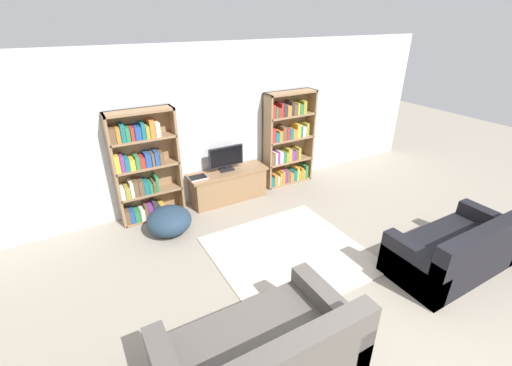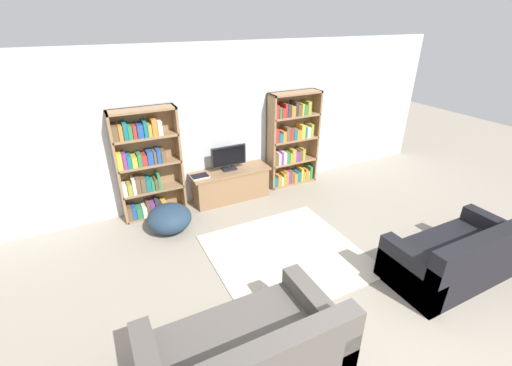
{
  "view_description": "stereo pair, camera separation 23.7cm",
  "coord_description": "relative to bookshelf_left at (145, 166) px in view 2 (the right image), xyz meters",
  "views": [
    {
      "loc": [
        -2.28,
        -0.94,
        2.96
      ],
      "look_at": [
        -0.02,
        3.04,
        0.7
      ],
      "focal_mm": 24.0,
      "sensor_mm": 36.0,
      "label": 1
    },
    {
      "loc": [
        -2.07,
        -1.05,
        2.96
      ],
      "look_at": [
        -0.02,
        3.04,
        0.7
      ],
      "focal_mm": 24.0,
      "sensor_mm": 36.0,
      "label": 2
    }
  ],
  "objects": [
    {
      "name": "couch_left_sectional",
      "position": [
        0.16,
        -3.31,
        -0.57
      ],
      "size": [
        1.71,
        0.99,
        0.86
      ],
      "color": "#56514C",
      "rests_on": "ground_plane"
    },
    {
      "name": "area_rug",
      "position": [
        1.41,
        -1.92,
        -0.85
      ],
      "size": [
        1.96,
        1.91,
        0.02
      ],
      "color": "beige",
      "rests_on": "ground_plane"
    },
    {
      "name": "television",
      "position": [
        1.36,
        -0.06,
        -0.09
      ],
      "size": [
        0.62,
        0.16,
        0.43
      ],
      "color": "black",
      "rests_on": "tv_stand"
    },
    {
      "name": "wall_back",
      "position": [
        1.42,
        0.18,
        0.44
      ],
      "size": [
        8.8,
        0.06,
        2.6
      ],
      "color": "silver",
      "rests_on": "ground_plane"
    },
    {
      "name": "beanbag_ottoman",
      "position": [
        0.15,
        -0.6,
        -0.65
      ],
      "size": [
        0.66,
        0.66,
        0.41
      ],
      "primitive_type": "ellipsoid",
      "color": "#23384C",
      "rests_on": "ground_plane"
    },
    {
      "name": "bookshelf_left",
      "position": [
        0.0,
        0.0,
        0.0
      ],
      "size": [
        0.98,
        0.3,
        1.75
      ],
      "color": "#93704C",
      "rests_on": "ground_plane"
    },
    {
      "name": "tv_stand",
      "position": [
        1.36,
        -0.11,
        -0.58
      ],
      "size": [
        1.38,
        0.44,
        0.55
      ],
      "color": "#8E6B47",
      "rests_on": "ground_plane"
    },
    {
      "name": "laptop",
      "position": [
        0.81,
        -0.12,
        -0.3
      ],
      "size": [
        0.29,
        0.21,
        0.03
      ],
      "color": "silver",
      "rests_on": "tv_stand"
    },
    {
      "name": "bookshelf_right",
      "position": [
        2.64,
        -0.0,
        -0.03
      ],
      "size": [
        0.98,
        0.3,
        1.75
      ],
      "color": "#93704C",
      "rests_on": "ground_plane"
    },
    {
      "name": "couch_right_sofa",
      "position": [
        3.06,
        -3.2,
        -0.58
      ],
      "size": [
        1.7,
        0.84,
        0.8
      ],
      "color": "black",
      "rests_on": "ground_plane"
    }
  ]
}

